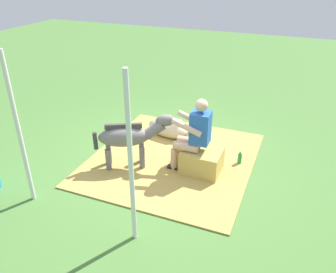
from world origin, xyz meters
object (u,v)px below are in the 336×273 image
object	(u,v)px
pony_standing	(130,137)
tent_pole_left	(131,163)
hay_bale	(202,161)
pony_lying	(172,129)
person_seated	(194,133)
tent_pole_right	(19,132)
soda_bottle	(240,158)

from	to	relation	value
pony_standing	tent_pole_left	distance (m)	1.78
hay_bale	pony_lying	size ratio (longest dim) A/B	0.47
person_seated	tent_pole_left	xyz separation A→B (m)	(0.18, 1.76, 0.41)
person_seated	pony_lying	xyz separation A→B (m)	(0.73, -0.95, -0.50)
pony_standing	hay_bale	bearing A→B (deg)	-166.08
person_seated	tent_pole_left	bearing A→B (deg)	84.25
person_seated	tent_pole_right	xyz separation A→B (m)	(1.93, 1.62, 0.41)
pony_standing	soda_bottle	world-z (taller)	pony_standing
hay_bale	pony_standing	xyz separation A→B (m)	(1.16, 0.29, 0.36)
person_seated	tent_pole_right	world-z (taller)	tent_pole_right
pony_lying	person_seated	bearing A→B (deg)	127.75
person_seated	soda_bottle	xyz separation A→B (m)	(-0.70, -0.47, -0.57)
person_seated	tent_pole_right	distance (m)	2.55
hay_bale	pony_standing	world-z (taller)	pony_standing
pony_standing	tent_pole_right	size ratio (longest dim) A/B	0.55
pony_lying	tent_pole_right	xyz separation A→B (m)	(1.19, 2.57, 0.92)
pony_standing	pony_lying	bearing A→B (deg)	-102.45
hay_bale	tent_pole_right	xyz separation A→B (m)	(2.09, 1.63, 0.90)
tent_pole_left	tent_pole_right	world-z (taller)	same
person_seated	soda_bottle	size ratio (longest dim) A/B	5.02
pony_standing	soda_bottle	distance (m)	1.92
pony_lying	soda_bottle	bearing A→B (deg)	161.61
hay_bale	pony_standing	bearing A→B (deg)	13.92
tent_pole_left	soda_bottle	bearing A→B (deg)	-111.43
hay_bale	tent_pole_left	world-z (taller)	tent_pole_left
hay_bale	tent_pole_left	xyz separation A→B (m)	(0.34, 1.76, 0.90)
pony_lying	hay_bale	bearing A→B (deg)	133.40
hay_bale	soda_bottle	bearing A→B (deg)	-139.11
tent_pole_left	tent_pole_right	distance (m)	1.76
person_seated	pony_lying	distance (m)	1.30
pony_standing	tent_pole_right	bearing A→B (deg)	55.38
tent_pole_right	tent_pole_left	bearing A→B (deg)	175.49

